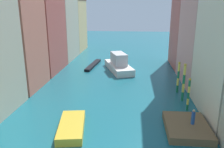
# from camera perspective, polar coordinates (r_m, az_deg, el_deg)

# --- Properties ---
(ground_plane) EXTENTS (154.00, 154.00, 0.00)m
(ground_plane) POSITION_cam_1_polar(r_m,az_deg,el_deg) (39.75, 0.83, -1.08)
(ground_plane) COLOR #196070
(building_left_2) EXTENTS (6.39, 8.03, 16.76)m
(building_left_2) POSITION_cam_1_polar(r_m,az_deg,el_deg) (36.45, -22.62, 9.58)
(building_left_2) COLOR #C6705B
(building_left_2) RESTS_ON ground
(building_left_3) EXTENTS (6.39, 10.60, 20.05)m
(building_left_3) POSITION_cam_1_polar(r_m,az_deg,el_deg) (45.08, -17.13, 13.28)
(building_left_3) COLOR #B25147
(building_left_3) RESTS_ON ground
(building_left_4) EXTENTS (6.39, 10.93, 14.55)m
(building_left_4) POSITION_cam_1_polar(r_m,az_deg,el_deg) (55.35, -12.67, 11.18)
(building_left_4) COLOR #BCB299
(building_left_4) RESTS_ON ground
(building_left_5) EXTENTS (6.39, 10.27, 13.65)m
(building_left_5) POSITION_cam_1_polar(r_m,az_deg,el_deg) (65.49, -9.81, 11.67)
(building_left_5) COLOR #DBB77A
(building_left_5) RESTS_ON ground
(building_right_2) EXTENTS (6.39, 11.54, 22.18)m
(building_right_2) POSITION_cam_1_polar(r_m,az_deg,el_deg) (38.41, 22.63, 13.94)
(building_right_2) COLOR tan
(building_right_2) RESTS_ON ground
(building_right_3) EXTENTS (6.39, 10.32, 15.59)m
(building_right_3) POSITION_cam_1_polar(r_m,az_deg,el_deg) (49.08, 18.58, 10.73)
(building_right_3) COLOR #B25147
(building_right_3) RESTS_ON ground
(waterfront_dock) EXTENTS (4.14, 5.57, 0.73)m
(waterfront_dock) POSITION_cam_1_polar(r_m,az_deg,el_deg) (24.78, 17.81, -12.27)
(waterfront_dock) COLOR brown
(waterfront_dock) RESTS_ON ground
(person_on_dock) EXTENTS (0.36, 0.36, 1.53)m
(person_on_dock) POSITION_cam_1_polar(r_m,az_deg,el_deg) (24.47, 19.25, -9.96)
(person_on_dock) COLOR #234C93
(person_on_dock) RESTS_ON waterfront_dock
(mooring_pole_0) EXTENTS (0.29, 0.29, 3.99)m
(mooring_pole_0) POSITION_cam_1_polar(r_m,az_deg,el_deg) (28.58, 18.22, -4.71)
(mooring_pole_0) COLOR #197247
(mooring_pole_0) RESTS_ON ground
(mooring_pole_1) EXTENTS (0.35, 0.35, 4.98)m
(mooring_pole_1) POSITION_cam_1_polar(r_m,az_deg,el_deg) (31.17, 17.15, -1.89)
(mooring_pole_1) COLOR #197247
(mooring_pole_1) RESTS_ON ground
(mooring_pole_2) EXTENTS (0.34, 0.34, 4.48)m
(mooring_pole_2) POSITION_cam_1_polar(r_m,az_deg,el_deg) (34.09, 15.91, -0.68)
(mooring_pole_2) COLOR #197247
(mooring_pole_2) RESTS_ON ground
(vaporetto_white) EXTENTS (6.37, 10.25, 3.38)m
(vaporetto_white) POSITION_cam_1_polar(r_m,az_deg,el_deg) (44.37, 1.65, 2.38)
(vaporetto_white) COLOR white
(vaporetto_white) RESTS_ON ground
(gondola_black) EXTENTS (1.92, 9.17, 0.47)m
(gondola_black) POSITION_cam_1_polar(r_m,az_deg,el_deg) (48.05, -4.62, 2.24)
(gondola_black) COLOR black
(gondola_black) RESTS_ON ground
(motorboat_0) EXTENTS (3.29, 6.12, 0.78)m
(motorboat_0) POSITION_cam_1_polar(r_m,az_deg,el_deg) (24.00, -9.85, -12.59)
(motorboat_0) COLOR gold
(motorboat_0) RESTS_ON ground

